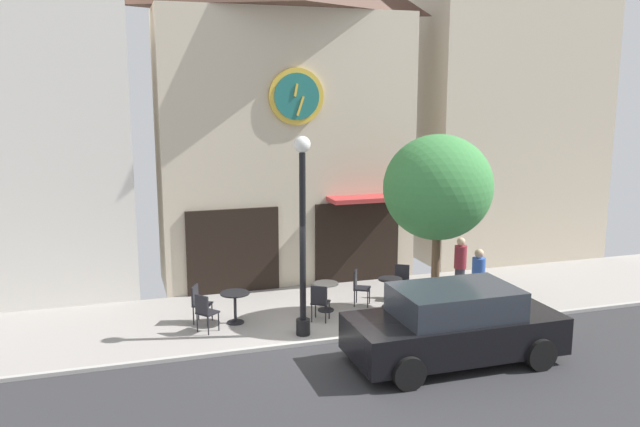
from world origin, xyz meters
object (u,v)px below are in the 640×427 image
Objects in this scene: cafe_table_leftmost at (326,292)px; parked_car_black at (454,325)px; street_tree at (438,188)px; cafe_table_center_right at (390,288)px; street_lamp at (303,237)px; cafe_chair_right_end at (320,300)px; cafe_chair_under_awning at (199,301)px; cafe_chair_near_tree at (359,285)px; cafe_chair_by_entrance at (401,279)px; pedestrian_blue at (478,281)px; cafe_chair_mid_row at (205,310)px; cafe_table_center_left at (235,302)px; pedestrian_maroon at (460,268)px.

parked_car_black is (1.50, -3.73, 0.29)m from cafe_table_leftmost.
cafe_table_center_right is at bearing 121.69° from street_tree.
street_tree reaches higher than cafe_table_center_right.
cafe_chair_right_end is at bearing 48.61° from street_lamp.
cafe_chair_right_end is 2.84m from cafe_chair_under_awning.
cafe_chair_under_awning is at bearing -179.19° from cafe_chair_near_tree.
cafe_chair_by_entrance and cafe_chair_near_tree have the same top height.
street_lamp reaches higher than cafe_chair_right_end.
pedestrian_blue reaches higher than cafe_chair_right_end.
cafe_chair_mid_row is (-2.07, 0.80, -1.73)m from street_lamp.
street_tree reaches higher than cafe_chair_mid_row.
pedestrian_blue is (1.20, -1.78, 0.33)m from cafe_chair_by_entrance.
cafe_chair_near_tree reaches higher than cafe_table_leftmost.
cafe_chair_near_tree is at bearing 146.74° from pedestrian_blue.
cafe_table_center_right is 0.84× the size of cafe_chair_right_end.
cafe_table_leftmost is at bearing -1.79° from cafe_chair_under_awning.
cafe_table_center_right is at bearing -135.15° from cafe_chair_by_entrance.
pedestrian_blue reaches higher than cafe_table_center_right.
cafe_table_center_left is 0.45× the size of pedestrian_maroon.
pedestrian_maroon reaches higher than cafe_table_center_left.
cafe_chair_under_awning is at bearing 177.30° from pedestrian_maroon.
cafe_chair_by_entrance is at bearing 8.31° from cafe_table_leftmost.
cafe_table_center_right is at bearing 23.67° from street_lamp.
street_lamp is 3.42m from street_tree.
cafe_chair_by_entrance is at bearing 124.03° from pedestrian_blue.
cafe_table_leftmost is 2.22m from cafe_chair_by_entrance.
cafe_table_leftmost is 0.17× the size of parked_car_black.
pedestrian_blue reaches higher than cafe_chair_by_entrance.
cafe_chair_near_tree is 4.08m from cafe_chair_mid_row.
cafe_table_leftmost is at bearing 11.06° from cafe_chair_mid_row.
street_lamp reaches higher than cafe_table_center_right.
cafe_chair_near_tree is 0.21× the size of parked_car_black.
street_lamp is 3.37m from cafe_table_center_right.
cafe_chair_under_awning is (-5.31, -0.22, 0.00)m from cafe_chair_by_entrance.
parked_car_black is at bearing -108.62° from street_tree.
street_lamp is 3.03m from cafe_chair_near_tree.
pedestrian_maroon is (4.00, 0.49, 0.33)m from cafe_chair_right_end.
parked_car_black reaches higher than cafe_chair_mid_row.
pedestrian_maroon reaches higher than cafe_chair_mid_row.
street_tree is 3.80m from cafe_table_leftmost.
cafe_chair_right_end reaches higher than cafe_table_center_right.
cafe_chair_under_awning is (-2.12, 1.50, -1.73)m from street_lamp.
street_tree is 6.19× the size of cafe_table_leftmost.
cafe_table_leftmost is 3.64m from pedestrian_maroon.
cafe_chair_near_tree is (-1.26, -0.17, 0.00)m from cafe_chair_by_entrance.
parked_car_black is (0.56, -3.88, 0.23)m from cafe_chair_near_tree.
street_lamp is 4.96m from pedestrian_maroon.
street_lamp is at bearing -125.50° from cafe_table_leftmost.
cafe_table_center_left is 0.83× the size of cafe_chair_right_end.
street_lamp is 4.02m from cafe_chair_by_entrance.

